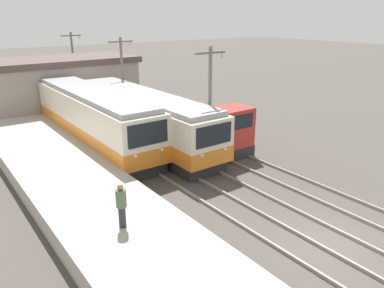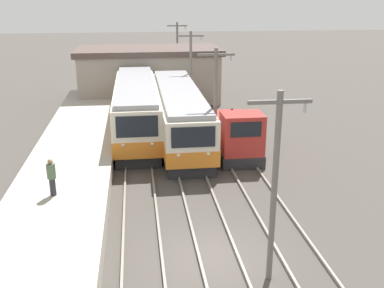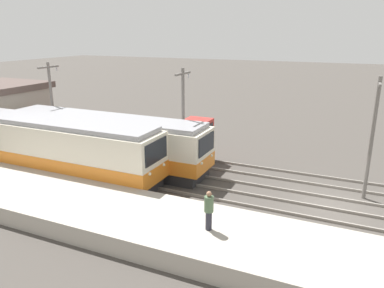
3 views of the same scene
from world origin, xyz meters
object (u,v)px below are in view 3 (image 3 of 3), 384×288
(catenary_mast_near, at_px, (372,134))
(catenary_mast_mid, at_px, (183,116))
(commuter_train_left, at_px, (57,150))
(commuter_train_center, at_px, (105,143))
(shunting_locomotive, at_px, (175,143))
(person_on_platform, at_px, (209,209))
(catenary_mast_far, at_px, (52,103))

(catenary_mast_near, height_order, catenary_mast_mid, same)
(commuter_train_left, relative_size, commuter_train_center, 0.96)
(commuter_train_center, relative_size, shunting_locomotive, 2.66)
(commuter_train_left, height_order, catenary_mast_near, catenary_mast_near)
(catenary_mast_near, relative_size, person_on_platform, 3.88)
(catenary_mast_far, bearing_deg, catenary_mast_near, -90.00)
(catenary_mast_near, xyz_separation_m, person_on_platform, (-8.06, 5.82, -1.79))
(catenary_mast_mid, bearing_deg, commuter_train_left, 123.48)
(shunting_locomotive, xyz_separation_m, catenary_mast_far, (-1.49, 9.49, 2.39))
(commuter_train_left, bearing_deg, commuter_train_center, -27.39)
(commuter_train_left, xyz_separation_m, catenary_mast_far, (4.31, 4.32, 1.91))
(shunting_locomotive, bearing_deg, catenary_mast_mid, -138.05)
(catenary_mast_near, bearing_deg, shunting_locomotive, 83.01)
(catenary_mast_mid, distance_m, catenary_mast_far, 10.83)
(shunting_locomotive, bearing_deg, catenary_mast_near, -96.99)
(commuter_train_left, relative_size, catenary_mast_far, 2.14)
(shunting_locomotive, relative_size, catenary_mast_mid, 0.84)
(commuter_train_center, distance_m, person_on_platform, 12.02)
(commuter_train_left, distance_m, person_on_platform, 12.12)
(commuter_train_left, xyz_separation_m, person_on_platform, (-3.75, -11.52, 0.13))
(commuter_train_center, height_order, catenary_mast_mid, catenary_mast_mid)
(catenary_mast_near, bearing_deg, commuter_train_center, 95.42)
(commuter_train_center, distance_m, shunting_locomotive, 4.80)
(shunting_locomotive, height_order, catenary_mast_far, catenary_mast_far)
(catenary_mast_near, bearing_deg, person_on_platform, 144.17)
(commuter_train_center, xyz_separation_m, catenary_mast_near, (1.51, -15.89, 2.00))
(commuter_train_center, bearing_deg, catenary_mast_near, -84.58)
(person_on_platform, bearing_deg, shunting_locomotive, 33.61)
(commuter_train_left, bearing_deg, catenary_mast_far, 45.06)
(commuter_train_center, distance_m, catenary_mast_near, 16.09)
(commuter_train_center, height_order, person_on_platform, commuter_train_center)
(commuter_train_left, xyz_separation_m, commuter_train_center, (2.80, -1.45, -0.09))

